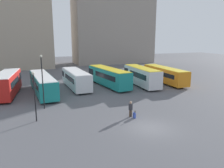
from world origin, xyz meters
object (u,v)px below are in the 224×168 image
suitcase (134,115)px  bus_5 (164,74)px  lamp_post_0 (34,92)px  bus_1 (42,83)px  bus_0 (7,83)px  traveler (131,108)px  bus_4 (141,76)px  lamp_post_1 (42,78)px  bus_2 (76,79)px  bus_3 (108,76)px

suitcase → bus_5: bearing=-39.5°
lamp_post_0 → bus_1: bearing=83.1°
bus_0 → traveler: 19.23m
bus_4 → lamp_post_1: lamp_post_1 is taller
bus_1 → suitcase: (8.19, -14.24, -1.24)m
bus_2 → bus_4: (11.00, -2.26, 0.16)m
bus_3 → bus_5: size_ratio=1.01×
bus_1 → suitcase: bus_1 is taller
suitcase → bus_0: bearing=44.7°
traveler → suitcase: 0.88m
bus_1 → bus_3: bearing=-87.9°
suitcase → lamp_post_0: (-9.58, 2.72, 2.70)m
bus_1 → lamp_post_1: 7.98m
bus_1 → traveler: 15.92m
bus_2 → bus_3: 5.55m
lamp_post_1 → suitcase: bearing=-37.5°
bus_0 → bus_4: size_ratio=1.01×
bus_4 → lamp_post_0: lamp_post_0 is taller
bus_1 → bus_4: size_ratio=1.25×
bus_0 → lamp_post_1: bearing=-145.5°
bus_5 → suitcase: size_ratio=13.99×
bus_4 → bus_1: bearing=90.6°
bus_2 → bus_4: bus_4 is taller
bus_1 → lamp_post_1: size_ratio=2.00×
suitcase → lamp_post_0: size_ratio=0.17×
bus_4 → bus_3: bearing=74.6°
bus_4 → bus_5: size_ratio=0.87×
bus_1 → bus_3: 10.99m
bus_3 → bus_5: 10.74m
bus_2 → bus_0: bearing=94.1°
bus_5 → lamp_post_1: lamp_post_1 is taller
bus_2 → bus_4: 11.23m
bus_0 → lamp_post_1: 9.57m
bus_1 → bus_3: (10.92, 1.21, 0.15)m
bus_0 → bus_2: bus_0 is taller
lamp_post_1 → bus_4: bearing=23.0°
bus_0 → suitcase: (12.99, -14.82, -1.48)m
bus_3 → lamp_post_0: size_ratio=2.34×
bus_1 → traveler: bus_1 is taller
bus_1 → bus_2: bearing=-76.7°
bus_2 → lamp_post_0: size_ratio=2.05×
bus_2 → traveler: bus_2 is taller
bus_3 → traveler: bus_3 is taller
suitcase → lamp_post_0: 10.32m
bus_5 → bus_1: bearing=92.0°
bus_5 → traveler: 19.52m
bus_0 → lamp_post_1: lamp_post_1 is taller
bus_3 → traveler: size_ratio=6.94×
bus_2 → bus_4: size_ratio=1.01×
bus_0 → traveler: bearing=-132.1°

